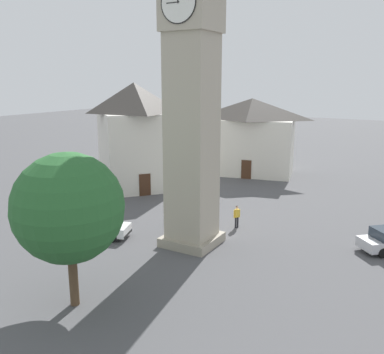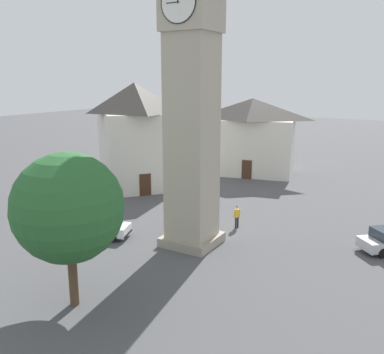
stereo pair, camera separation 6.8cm
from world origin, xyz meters
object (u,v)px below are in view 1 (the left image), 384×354
car_red_corner (99,226)px  tree (69,208)px  clock_tower (192,24)px  car_silver_kerb (77,206)px  pedestrian (237,215)px  building_terrace_right (135,135)px  building_shop_left (251,136)px

car_red_corner → tree: size_ratio=0.59×
clock_tower → car_silver_kerb: bearing=-2.4°
pedestrian → building_terrace_right: size_ratio=0.16×
car_silver_kerb → car_red_corner: size_ratio=0.95×
tree → building_terrace_right: bearing=-60.0°
clock_tower → car_silver_kerb: clock_tower is taller
pedestrian → building_shop_left: size_ratio=0.16×
clock_tower → car_silver_kerb: (10.98, -0.46, -13.15)m
car_red_corner → building_terrace_right: building_terrace_right is taller
building_shop_left → car_silver_kerb: bearing=73.8°
car_silver_kerb → car_red_corner: same height
tree → car_red_corner: bearing=-55.1°
pedestrian → tree: 14.65m
car_silver_kerb → building_shop_left: bearing=-106.2°
car_silver_kerb → building_shop_left: (-6.17, -21.26, 3.66)m
building_shop_left → clock_tower: bearing=102.5°
tree → car_silver_kerb: bearing=-45.3°
car_red_corner → building_shop_left: 24.23m
clock_tower → pedestrian: clock_tower is taller
clock_tower → pedestrian: size_ratio=14.02×
car_silver_kerb → building_terrace_right: bearing=-81.1°
pedestrian → tree: tree is taller
car_red_corner → building_terrace_right: bearing=-63.1°
building_shop_left → building_terrace_right: bearing=56.2°
tree → clock_tower: bearing=-96.2°
car_red_corner → pedestrian: bearing=-139.0°
car_silver_kerb → building_shop_left: 22.44m
car_silver_kerb → tree: (-9.94, 10.04, 4.16)m
tree → building_shop_left: 31.54m
car_red_corner → building_terrace_right: 14.66m
car_silver_kerb → pedestrian: 12.88m
clock_tower → pedestrian: (-1.30, -4.35, -12.90)m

